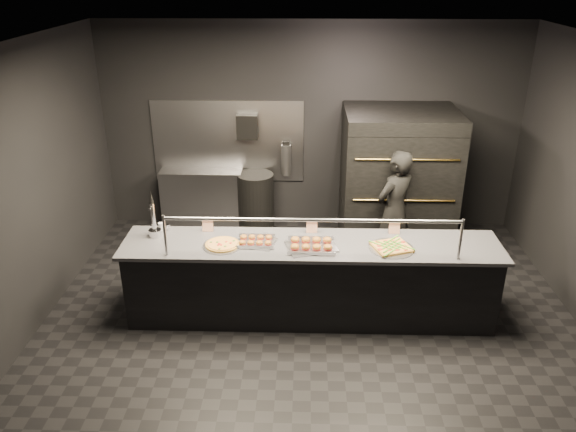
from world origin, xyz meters
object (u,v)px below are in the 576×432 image
at_px(slider_tray_a, 256,241).
at_px(slider_tray_b, 311,245).
at_px(beer_tap, 154,224).
at_px(square_pizza, 392,247).
at_px(pizza_oven, 397,179).
at_px(worker, 394,211).
at_px(trash_bin, 256,203).
at_px(towel_dispenser, 247,127).
at_px(fire_extinguisher, 286,159).
at_px(service_counter, 310,280).
at_px(prep_shelf, 203,199).
at_px(round_pizza, 222,245).

xyz_separation_m(slider_tray_a, slider_tray_b, (0.60, -0.08, 0.01)).
height_order(beer_tap, slider_tray_b, beer_tap).
distance_m(beer_tap, square_pizza, 2.59).
relative_size(pizza_oven, slider_tray_b, 3.25).
bearing_deg(worker, trash_bin, -67.85).
relative_size(towel_dispenser, fire_extinguisher, 0.69).
xyz_separation_m(service_counter, fire_extinguisher, (-0.35, 2.40, 0.60)).
relative_size(pizza_oven, worker, 1.19).
distance_m(fire_extinguisher, slider_tray_b, 2.51).
bearing_deg(prep_shelf, slider_tray_b, -56.40).
distance_m(towel_dispenser, slider_tray_a, 2.49).
bearing_deg(towel_dispenser, service_counter, -69.37).
bearing_deg(trash_bin, worker, -29.44).
xyz_separation_m(pizza_oven, worker, (-0.13, -0.73, -0.17)).
relative_size(towel_dispenser, slider_tray_b, 0.60).
bearing_deg(pizza_oven, fire_extinguisher, 162.11).
height_order(prep_shelf, trash_bin, prep_shelf).
height_order(fire_extinguisher, trash_bin, fire_extinguisher).
xyz_separation_m(service_counter, towel_dispenser, (-0.90, 2.39, 1.09)).
xyz_separation_m(pizza_oven, prep_shelf, (-2.80, 0.42, -0.52)).
distance_m(slider_tray_a, slider_tray_b, 0.61).
relative_size(prep_shelf, slider_tray_a, 2.58).
height_order(prep_shelf, fire_extinguisher, fire_extinguisher).
relative_size(prep_shelf, square_pizza, 2.53).
relative_size(round_pizza, trash_bin, 0.47).
xyz_separation_m(towel_dispenser, beer_tap, (-0.83, -2.26, -0.48)).
height_order(slider_tray_a, trash_bin, slider_tray_a).
bearing_deg(fire_extinguisher, towel_dispenser, -178.96).
xyz_separation_m(beer_tap, slider_tray_a, (1.13, -0.13, -0.13)).
distance_m(fire_extinguisher, trash_bin, 0.78).
xyz_separation_m(service_counter, slider_tray_a, (-0.60, -0.00, 0.48)).
xyz_separation_m(pizza_oven, beer_tap, (-2.93, -1.77, 0.11)).
height_order(prep_shelf, slider_tray_b, slider_tray_b).
bearing_deg(round_pizza, slider_tray_a, 12.75).
bearing_deg(worker, pizza_oven, -138.54).
bearing_deg(slider_tray_a, beer_tap, 173.24).
height_order(slider_tray_a, worker, worker).
bearing_deg(fire_extinguisher, pizza_oven, -17.89).
relative_size(beer_tap, slider_tray_a, 1.15).
height_order(square_pizza, trash_bin, square_pizza).
height_order(fire_extinguisher, worker, worker).
relative_size(slider_tray_b, worker, 0.37).
distance_m(round_pizza, trash_bin, 2.36).
bearing_deg(prep_shelf, slider_tray_a, -66.73).
distance_m(prep_shelf, slider_tray_b, 2.93).
relative_size(service_counter, beer_tap, 7.65).
bearing_deg(prep_shelf, beer_tap, -93.34).
bearing_deg(slider_tray_b, pizza_oven, 58.87).
distance_m(round_pizza, slider_tray_b, 0.95).
height_order(fire_extinguisher, slider_tray_b, fire_extinguisher).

